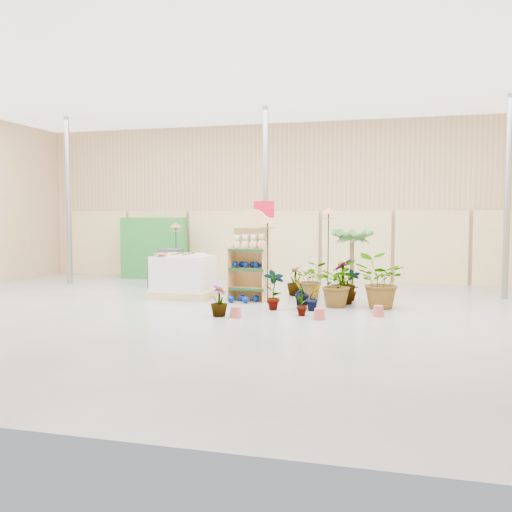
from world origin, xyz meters
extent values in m
cube|color=slate|center=(0.00, 0.00, -0.05)|extent=(15.00, 12.00, 0.10)
cube|color=white|center=(0.00, 0.00, 4.55)|extent=(15.00, 12.00, 0.10)
cube|color=tan|center=(0.00, 6.05, 2.25)|extent=(15.00, 0.10, 4.50)
cylinder|color=gray|center=(-5.50, 3.50, 2.25)|extent=(0.14, 0.14, 4.50)
cylinder|color=gray|center=(5.50, 3.50, 2.25)|extent=(0.14, 0.14, 4.50)
cylinder|color=gray|center=(0.00, 3.50, 2.25)|extent=(0.14, 0.14, 4.50)
cube|color=tan|center=(-6.00, 5.92, 1.00)|extent=(1.90, 0.06, 2.00)
cube|color=tan|center=(-4.00, 5.92, 1.00)|extent=(1.90, 0.06, 2.00)
cube|color=tan|center=(-2.00, 5.92, 1.00)|extent=(1.90, 0.06, 2.00)
cube|color=tan|center=(0.00, 5.92, 1.00)|extent=(1.90, 0.06, 2.00)
cube|color=tan|center=(2.00, 5.92, 1.00)|extent=(1.90, 0.06, 2.00)
cube|color=tan|center=(4.00, 5.92, 1.00)|extent=(1.90, 0.06, 2.00)
cube|color=tan|center=(6.00, 5.92, 1.00)|extent=(1.90, 0.06, 2.00)
cube|color=tan|center=(0.07, 1.99, 0.79)|extent=(0.84, 0.17, 1.58)
cylinder|color=tan|center=(0.07, 1.99, 1.58)|extent=(0.84, 0.17, 0.84)
cube|color=tan|center=(0.07, 1.75, 0.28)|extent=(0.85, 0.55, 0.04)
cube|color=#0F3819|center=(0.07, 1.51, 0.28)|extent=(0.80, 0.12, 0.06)
cube|color=tan|center=(0.07, 1.75, 0.70)|extent=(0.85, 0.55, 0.04)
cube|color=#0F3819|center=(0.07, 1.51, 0.70)|extent=(0.80, 0.12, 0.06)
cube|color=tan|center=(0.07, 1.75, 1.12)|extent=(0.85, 0.55, 0.04)
cube|color=#0F3819|center=(0.07, 1.51, 1.12)|extent=(0.80, 0.12, 0.06)
cube|color=tan|center=(-0.33, 1.75, 0.60)|extent=(0.09, 0.47, 1.21)
cube|color=tan|center=(0.47, 1.75, 0.60)|extent=(0.09, 0.47, 1.21)
sphere|color=#C3B78F|center=(-0.21, 1.80, 1.22)|extent=(0.17, 0.17, 0.17)
sphere|color=#C3B78F|center=(-0.21, 1.80, 1.36)|extent=(0.13, 0.13, 0.13)
sphere|color=#C3B78F|center=(-0.02, 1.80, 1.22)|extent=(0.18, 0.18, 0.18)
sphere|color=#C3B78F|center=(-0.02, 1.80, 1.37)|extent=(0.13, 0.13, 0.13)
sphere|color=#C3B78F|center=(0.16, 1.80, 1.23)|extent=(0.19, 0.19, 0.19)
sphere|color=#C3B78F|center=(0.16, 1.80, 1.38)|extent=(0.13, 0.13, 0.13)
sphere|color=#C3B78F|center=(0.35, 1.80, 1.23)|extent=(0.20, 0.20, 0.20)
sphere|color=#C3B78F|center=(0.35, 1.80, 1.39)|extent=(0.13, 0.13, 0.13)
sphere|color=navy|center=(-0.23, 1.73, 0.79)|extent=(0.14, 0.14, 0.14)
sphere|color=navy|center=(-0.11, 1.84, 0.79)|extent=(0.14, 0.14, 0.14)
sphere|color=navy|center=(0.01, 1.73, 0.79)|extent=(0.14, 0.14, 0.14)
sphere|color=navy|center=(0.13, 1.84, 0.79)|extent=(0.14, 0.14, 0.14)
sphere|color=navy|center=(0.25, 1.73, 0.79)|extent=(0.14, 0.14, 0.14)
sphere|color=navy|center=(0.37, 1.84, 0.79)|extent=(0.14, 0.14, 0.14)
sphere|color=navy|center=(-0.22, 1.38, 0.07)|extent=(0.15, 0.15, 0.15)
sphere|color=navy|center=(-0.06, 1.62, 0.07)|extent=(0.15, 0.15, 0.15)
sphere|color=navy|center=(0.10, 1.38, 0.07)|extent=(0.15, 0.15, 0.15)
sphere|color=navy|center=(0.26, 1.62, 0.07)|extent=(0.15, 0.15, 0.15)
cube|color=tan|center=(-1.51, 1.87, 0.08)|extent=(1.37, 1.16, 0.17)
cube|color=white|center=(-1.51, 1.87, 0.56)|extent=(1.26, 1.04, 0.78)
cylinder|color=beige|center=(-1.79, 1.71, 0.97)|extent=(0.45, 0.45, 0.04)
cylinder|color=beige|center=(-1.51, 1.71, 0.97)|extent=(0.45, 0.45, 0.04)
cylinder|color=beige|center=(-1.23, 1.71, 0.97)|extent=(0.45, 0.45, 0.04)
cylinder|color=beige|center=(-1.79, 2.04, 0.97)|extent=(0.45, 0.45, 0.04)
cylinder|color=beige|center=(-1.51, 2.04, 0.97)|extent=(0.45, 0.45, 0.04)
cylinder|color=beige|center=(-1.23, 2.04, 0.97)|extent=(0.45, 0.45, 0.04)
cube|color=#2A2A2A|center=(-2.50, 3.45, 0.25)|extent=(0.50, 0.50, 0.50)
cube|color=#2A2A2A|center=(-2.50, 3.45, 0.75)|extent=(0.50, 0.50, 0.50)
cube|color=#2A2A2A|center=(-2.80, 3.45, 0.25)|extent=(0.50, 0.50, 0.50)
cube|color=#246E2A|center=(-3.80, 5.20, 0.90)|extent=(2.00, 0.30, 1.80)
cylinder|color=gray|center=(0.10, 3.00, 1.10)|extent=(0.05, 0.05, 2.20)
cube|color=#B20D1F|center=(0.10, 2.96, 2.00)|extent=(0.50, 0.03, 0.40)
cylinder|color=black|center=(0.54, 1.55, 0.80)|extent=(0.02, 0.02, 1.60)
cylinder|color=#B04F42|center=(0.54, 1.55, 1.60)|extent=(0.30, 0.30, 0.02)
cone|color=#B04F42|center=(0.54, 1.55, 1.77)|extent=(0.34, 0.34, 0.14)
cylinder|color=black|center=(1.75, 2.08, 0.90)|extent=(0.02, 0.02, 1.79)
cylinder|color=#B04F42|center=(1.75, 2.08, 1.79)|extent=(0.30, 0.30, 0.02)
cone|color=#B04F42|center=(1.75, 2.08, 1.96)|extent=(0.34, 0.34, 0.14)
cylinder|color=black|center=(-2.73, 4.34, 0.72)|extent=(0.02, 0.02, 1.44)
cylinder|color=#B04F42|center=(-2.73, 4.34, 1.44)|extent=(0.30, 0.30, 0.02)
cone|color=#B04F42|center=(-2.73, 4.34, 1.61)|extent=(0.34, 0.34, 0.14)
cylinder|color=brown|center=(2.20, 2.66, 0.66)|extent=(0.10, 0.10, 1.32)
imported|color=#3C702F|center=(0.88, 0.71, 0.41)|extent=(0.47, 0.35, 0.81)
imported|color=#3C702F|center=(1.37, 0.95, 0.33)|extent=(0.39, 0.43, 0.65)
imported|color=#3C702F|center=(1.99, 1.45, 0.48)|extent=(0.89, 0.98, 0.96)
imported|color=#3C702F|center=(2.10, 1.88, 0.48)|extent=(0.66, 0.66, 0.96)
imported|color=#3C702F|center=(2.24, 2.36, 0.35)|extent=(0.39, 0.27, 0.71)
imported|color=#3C702F|center=(1.22, 1.70, 0.26)|extent=(0.23, 0.29, 0.52)
imported|color=#3C702F|center=(1.32, 2.59, 0.42)|extent=(0.82, 0.74, 0.83)
imported|color=#3C702F|center=(0.07, -0.25, 0.29)|extent=(0.35, 0.35, 0.58)
imported|color=#3C702F|center=(1.52, 0.22, 0.32)|extent=(0.26, 0.36, 0.64)
imported|color=#3C702F|center=(1.65, 0.81, 0.26)|extent=(0.37, 0.35, 0.52)
imported|color=#3C702F|center=(2.85, 1.44, 0.55)|extent=(1.00, 0.88, 1.09)
imported|color=#3C702F|center=(0.89, 2.82, 0.35)|extent=(0.45, 0.45, 0.70)
camera|label=1|loc=(3.42, -10.10, 1.84)|focal=40.00mm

